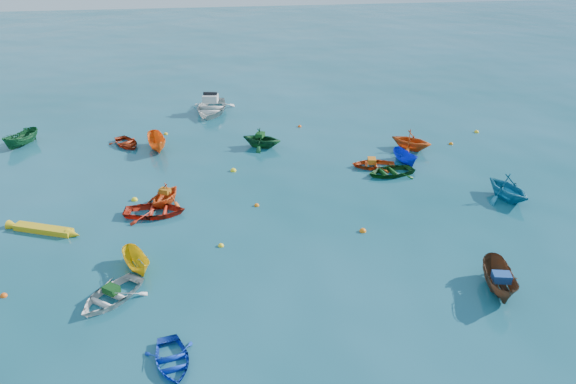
{
  "coord_description": "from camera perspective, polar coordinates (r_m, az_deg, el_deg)",
  "views": [
    {
      "loc": [
        -4.16,
        -23.66,
        14.82
      ],
      "look_at": [
        0.0,
        5.0,
        0.4
      ],
      "focal_mm": 35.0,
      "sensor_mm": 36.0,
      "label": 1
    }
  ],
  "objects": [
    {
      "name": "sampan_green_far",
      "position": [
        44.18,
        -25.33,
        4.25
      ],
      "size": [
        2.5,
        3.22,
        1.18
      ],
      "primitive_type": "imported",
      "rotation": [
        0.0,
        0.0,
        -0.52
      ],
      "color": "#124D25",
      "rests_on": "ground"
    },
    {
      "name": "tarp_green_a",
      "position": [
        25.34,
        -17.51,
        -9.42
      ],
      "size": [
        0.8,
        0.77,
        0.31
      ],
      "primitive_type": "cube",
      "rotation": [
        0.0,
        0.0,
        -0.67
      ],
      "color": "#104014",
      "rests_on": "dinghy_white_near"
    },
    {
      "name": "sampan_brown_mid",
      "position": [
        26.6,
        20.51,
        -9.33
      ],
      "size": [
        1.9,
        3.38,
        1.23
      ],
      "primitive_type": "imported",
      "rotation": [
        0.0,
        0.0,
        -0.23
      ],
      "color": "#4E2F1C",
      "rests_on": "ground"
    },
    {
      "name": "motorboat_white",
      "position": [
        47.45,
        -7.79,
        8.02
      ],
      "size": [
        4.41,
        5.56,
        1.64
      ],
      "primitive_type": "imported",
      "rotation": [
        0.0,
        0.0,
        -0.18
      ],
      "color": "silver",
      "rests_on": "ground"
    },
    {
      "name": "buoy_or_a",
      "position": [
        27.52,
        -26.9,
        -9.42
      ],
      "size": [
        0.31,
        0.31,
        0.31
      ],
      "primitive_type": "sphere",
      "color": "#FA570D",
      "rests_on": "ground"
    },
    {
      "name": "buoy_or_e",
      "position": [
        43.7,
        1.18,
        6.64
      ],
      "size": [
        0.3,
        0.3,
        0.3
      ],
      "primitive_type": "sphere",
      "color": "#FF520D",
      "rests_on": "ground"
    },
    {
      "name": "buoy_or_c",
      "position": [
        31.74,
        -3.2,
        -1.41
      ],
      "size": [
        0.29,
        0.29,
        0.29
      ],
      "primitive_type": "sphere",
      "color": "orange",
      "rests_on": "ground"
    },
    {
      "name": "tarp_orange_a",
      "position": [
        32.34,
        -12.4,
        0.11
      ],
      "size": [
        0.71,
        0.66,
        0.28
      ],
      "primitive_type": "cube",
      "rotation": [
        0.0,
        0.0,
        -0.51
      ],
      "color": "#B15F12",
      "rests_on": "dinghy_orange_w"
    },
    {
      "name": "tarp_orange_b",
      "position": [
        36.79,
        8.51,
        3.17
      ],
      "size": [
        0.62,
        0.75,
        0.32
      ],
      "primitive_type": "cube",
      "rotation": [
        0.0,
        0.0,
        -1.75
      ],
      "color": "orange",
      "rests_on": "dinghy_red_ne"
    },
    {
      "name": "tarp_blue_a",
      "position": [
        26.05,
        20.86,
        -8.09
      ],
      "size": [
        0.87,
        0.73,
        0.37
      ],
      "primitive_type": "cube",
      "rotation": [
        0.0,
        0.0,
        -0.23
      ],
      "color": "#194592",
      "rests_on": "sampan_brown_mid"
    },
    {
      "name": "buoy_ye_a",
      "position": [
        28.17,
        -6.83,
        -5.48
      ],
      "size": [
        0.3,
        0.3,
        0.3
      ],
      "primitive_type": "sphere",
      "color": "yellow",
      "rests_on": "ground"
    },
    {
      "name": "dinghy_cyan_se",
      "position": [
        34.84,
        21.28,
        -0.64
      ],
      "size": [
        3.34,
        3.63,
        1.6
      ],
      "primitive_type": "imported",
      "rotation": [
        0.0,
        0.0,
        0.27
      ],
      "color": "teal",
      "rests_on": "ground"
    },
    {
      "name": "dinghy_orange_w",
      "position": [
        32.65,
        -12.31,
        -1.18
      ],
      "size": [
        3.12,
        3.25,
        1.32
      ],
      "primitive_type": "imported",
      "rotation": [
        0.0,
        0.0,
        -0.51
      ],
      "color": "#E34E15",
      "rests_on": "ground"
    },
    {
      "name": "ground",
      "position": [
        28.23,
        1.46,
        -5.21
      ],
      "size": [
        160.0,
        160.0,
        0.0
      ],
      "primitive_type": "plane",
      "color": "#0B454F",
      "rests_on": "ground"
    },
    {
      "name": "dinghy_white_near",
      "position": [
        25.56,
        -17.53,
        -10.41
      ],
      "size": [
        3.75,
        3.9,
        0.66
      ],
      "primitive_type": "imported",
      "rotation": [
        0.0,
        0.0,
        -0.67
      ],
      "color": "silver",
      "rests_on": "ground"
    },
    {
      "name": "dinghy_orange_far",
      "position": [
        40.35,
        12.32,
        4.29
      ],
      "size": [
        3.77,
        3.72,
        1.5
      ],
      "primitive_type": "imported",
      "rotation": [
        0.0,
        0.0,
        0.88
      ],
      "color": "#CE4E13",
      "rests_on": "ground"
    },
    {
      "name": "buoy_ye_e",
      "position": [
        44.85,
        18.59,
        5.76
      ],
      "size": [
        0.36,
        0.36,
        0.36
      ],
      "primitive_type": "sphere",
      "color": "yellow",
      "rests_on": "ground"
    },
    {
      "name": "dinghy_red_nw",
      "position": [
        31.61,
        -13.33,
        -2.27
      ],
      "size": [
        3.53,
        2.68,
        0.69
      ],
      "primitive_type": "imported",
      "rotation": [
        0.0,
        0.0,
        1.48
      ],
      "color": "red",
      "rests_on": "ground"
    },
    {
      "name": "buoy_or_d",
      "position": [
        41.93,
        16.22,
        4.69
      ],
      "size": [
        0.31,
        0.31,
        0.31
      ],
      "primitive_type": "sphere",
      "color": "#D16D0B",
      "rests_on": "ground"
    },
    {
      "name": "buoy_ye_d",
      "position": [
        43.13,
        -12.31,
        5.75
      ],
      "size": [
        0.31,
        0.31,
        0.31
      ],
      "primitive_type": "sphere",
      "color": "yellow",
      "rests_on": "ground"
    },
    {
      "name": "dinghy_blue_sw",
      "position": [
        21.94,
        -11.66,
        -16.7
      ],
      "size": [
        2.32,
        2.9,
        0.54
      ],
      "primitive_type": "imported",
      "rotation": [
        0.0,
        0.0,
        0.2
      ],
      "color": "#0E32B3",
      "rests_on": "ground"
    },
    {
      "name": "sampan_orange_n",
      "position": [
        40.41,
        -13.08,
        4.25
      ],
      "size": [
        1.77,
        3.26,
        1.19
      ],
      "primitive_type": "imported",
      "rotation": [
        0.0,
        0.0,
        0.21
      ],
      "color": "orange",
      "rests_on": "ground"
    },
    {
      "name": "tarp_green_b",
      "position": [
        39.55,
        -2.84,
        5.82
      ],
      "size": [
        0.74,
        0.81,
        0.32
      ],
      "primitive_type": "cube",
      "rotation": [
        0.0,
        0.0,
        1.11
      ],
      "color": "#114516",
      "rests_on": "dinghy_green_n"
    },
    {
      "name": "buoy_ye_b",
      "position": [
        33.49,
        -15.33,
        -0.81
      ],
      "size": [
        0.37,
        0.37,
        0.37
      ],
      "primitive_type": "sphere",
      "color": "yellow",
      "rests_on": "ground"
    },
    {
      "name": "sampan_blue_far",
      "position": [
        37.97,
        11.76,
        2.91
      ],
      "size": [
        1.45,
        2.58,
        0.94
      ],
      "primitive_type": "imported",
      "rotation": [
        0.0,
        0.0,
        0.23
      ],
      "color": "#0E26BA",
      "rests_on": "ground"
    },
    {
      "name": "dinghy_green_e",
      "position": [
        36.08,
        10.35,
        1.76
      ],
      "size": [
        3.39,
        2.69,
        0.63
      ],
      "primitive_type": "imported",
      "rotation": [
        0.0,
        0.0,
        -1.39
      ],
      "color": "#0F4213",
      "rests_on": "ground"
    },
    {
      "name": "dinghy_red_ne",
      "position": [
        36.98,
        8.62,
        2.53
      ],
      "size": [
        3.08,
        2.45,
        0.57
      ],
      "primitive_type": "imported",
      "rotation": [
        0.0,
        0.0,
        -1.75
      ],
      "color": "#CE4211",
      "rests_on": "ground"
    },
    {
      "name": "kayak_yellow",
      "position": [
        31.8,
        -23.54,
        -3.73
      ],
      "size": [
        3.87,
        2.05,
        0.4
      ],
      "primitive_type": null,
      "rotation": [
        0.0,
        0.0,
        1.18
      ],
      "color": "gold",
      "rests_on": "ground"
    },
    {
      "name": "dinghy_red_far",
      "position": [
        41.66,
        -16.04,
        4.57
      ],
      "size": [
        3.07,
        3.38,
        0.58
      ],
      "primitive_type": "imported",
      "rotation": [
        0.0,
        0.0,
        0.5
      ],
      "color": "#A0280D",
      "rests_on": "ground"
    },
    {
      "name": "buoy_or_b",
      "position": [
        29.46,
        7.6,
        -4.0
      ],
      "size": [
        0.37,
        0.37,
        0.37
      ],
      "primitive_type": "sphere",
      "color": "orange",
      "rests_on": "ground"
    },
    {
      "name": "dinghy_green_n",
      "position": [
        39.84,
        -2.67,
        4.6
      ],
      "size": [
        3.6,
        3.42,
        1.48
      ],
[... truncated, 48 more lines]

